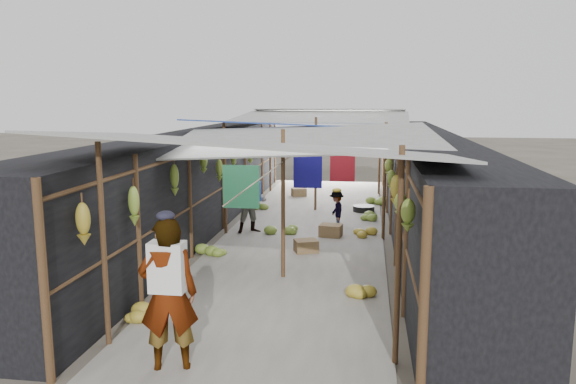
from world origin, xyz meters
The scene contains 14 objects.
ground centered at (0.00, 0.00, 0.00)m, with size 80.00×80.00×0.00m, color #6B6356.
aisle_slab centered at (0.00, 6.50, 0.01)m, with size 3.60×16.00×0.02m, color #9E998E.
stall_left centered at (-2.70, 6.50, 1.15)m, with size 1.40×15.00×2.30m, color black.
stall_right centered at (2.70, 6.50, 1.15)m, with size 1.40×15.00×2.30m, color black.
crate_near centered at (0.63, 6.03, 0.15)m, with size 0.49×0.39×0.29m, color olive.
crate_mid centered at (0.22, 4.65, 0.14)m, with size 0.45×0.36×0.27m, color olive.
crate_back centered at (-0.73, 11.13, 0.14)m, with size 0.44×0.36×0.28m, color olive.
black_basin centered at (1.34, 8.98, 0.09)m, with size 0.59×0.59×0.18m, color black.
vendor_elderly centered at (-0.79, -0.50, 0.91)m, with size 0.66×0.43×1.81m, color silver.
shopper_blue centered at (-1.21, 6.17, 0.72)m, with size 0.70×0.55×1.44m, color #1B4D8B.
vendor_seated centered at (0.72, 6.73, 0.48)m, with size 0.62×0.35×0.95m, color #4C4642.
market_canopy centered at (0.03, 6.82, 2.41)m, with size 5.62×15.20×2.77m.
hanging_bananas centered at (-0.10, 6.74, 1.64)m, with size 3.96×13.96×0.79m.
floor_bananas centered at (0.11, 4.81, 0.15)m, with size 3.93×9.90×0.34m.
Camera 1 is at (1.42, -6.35, 3.12)m, focal length 35.00 mm.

